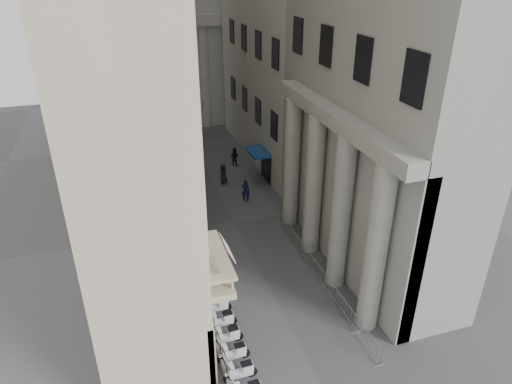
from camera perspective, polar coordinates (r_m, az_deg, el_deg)
iron_fence at (r=34.75m, az=-9.08°, el=-5.86°), size 0.30×28.00×1.40m
blue_awning at (r=43.22m, az=0.24°, el=1.43°), size 1.60×3.00×3.00m
flag at (r=24.94m, az=-3.08°, el=-21.48°), size 1.00×1.40×8.20m
scooter_1 at (r=24.61m, az=-1.91°, el=-22.32°), size 1.42×0.60×1.50m
scooter_2 at (r=25.42m, az=-2.73°, el=-20.26°), size 1.42×0.60×1.50m
scooter_3 at (r=26.27m, az=-3.48°, el=-18.33°), size 1.42×0.60×1.50m
scooter_4 at (r=27.14m, az=-4.17°, el=-16.52°), size 1.42×0.60×1.50m
scooter_5 at (r=28.05m, az=-4.81°, el=-14.82°), size 1.42×0.60×1.50m
scooter_6 at (r=28.98m, az=-5.39°, el=-13.23°), size 1.42×0.60×1.50m
scooter_7 at (r=29.93m, az=-5.93°, el=-11.73°), size 1.42×0.60×1.50m
scooter_8 at (r=30.91m, az=-6.44°, el=-10.33°), size 1.42×0.60×1.50m
scooter_9 at (r=31.91m, az=-6.90°, el=-9.02°), size 1.42×0.60×1.50m
scooter_10 at (r=32.92m, az=-7.34°, el=-7.78°), size 1.42×0.60×1.50m
scooter_11 at (r=33.95m, az=-7.75°, el=-6.62°), size 1.42×0.60×1.50m
scooter_12 at (r=34.99m, az=-8.13°, el=-5.52°), size 1.42×0.60×1.50m
barrier_0 at (r=26.62m, az=13.76°, el=-18.50°), size 0.60×2.40×1.10m
barrier_1 at (r=28.14m, az=11.15°, el=-15.17°), size 0.60×2.40×1.10m
barrier_2 at (r=29.79m, az=8.88°, el=-12.18°), size 0.60×2.40×1.10m
barrier_3 at (r=31.55m, az=6.91°, el=-9.49°), size 0.60×2.40×1.10m
barrier_4 at (r=33.40m, az=5.17°, el=-7.08°), size 0.60×2.40×1.10m
barrier_5 at (r=35.34m, az=3.64°, el=-4.93°), size 0.60×2.40×1.10m
security_tent at (r=37.53m, az=-9.43°, el=1.05°), size 3.63×3.63×2.95m
street_lamp at (r=35.76m, az=-9.80°, el=4.84°), size 2.86×0.95×8.98m
info_kiosk at (r=33.30m, az=-8.67°, el=-5.64°), size 0.54×0.84×1.72m
pedestrian_a at (r=39.17m, az=-1.32°, el=0.19°), size 0.85×0.71×1.98m
pedestrian_b at (r=46.21m, az=-2.71°, el=4.43°), size 1.16×1.13×1.88m
pedestrian_c at (r=42.45m, az=-4.08°, el=2.28°), size 1.09×1.08×1.90m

